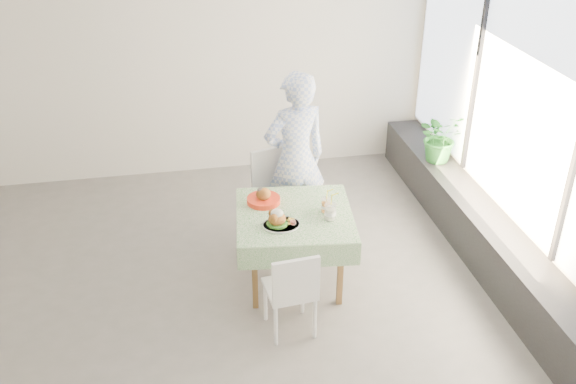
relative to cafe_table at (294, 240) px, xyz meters
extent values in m
plane|color=#5F5C5A|center=(-0.88, 0.03, -0.46)|extent=(6.00, 6.00, 0.00)
cube|color=white|center=(-0.88, 2.53, 0.94)|extent=(6.00, 0.02, 2.80)
cube|color=white|center=(-0.88, -2.47, 0.94)|extent=(6.00, 0.02, 2.80)
cube|color=white|center=(2.12, 0.03, 0.94)|extent=(0.02, 5.00, 2.80)
cube|color=#D1E0F9|center=(2.09, 0.03, 1.19)|extent=(0.01, 4.80, 2.18)
cube|color=black|center=(1.92, 0.03, -0.21)|extent=(0.40, 4.80, 0.50)
cube|color=brown|center=(0.00, 0.00, 0.25)|extent=(1.00, 1.00, 0.04)
cube|color=white|center=(0.00, 0.00, 0.28)|extent=(1.15, 1.15, 0.01)
cube|color=white|center=(0.00, 0.71, 0.04)|extent=(0.57, 0.57, 0.04)
cube|color=white|center=(-0.05, 0.91, 0.29)|extent=(0.46, 0.16, 0.46)
cube|color=white|center=(-0.17, -0.67, -0.04)|extent=(0.43, 0.43, 0.04)
cube|color=white|center=(-0.16, -0.85, 0.18)|extent=(0.40, 0.08, 0.39)
imported|color=#8AA2DD|center=(0.16, 0.75, 0.45)|extent=(0.75, 0.58, 1.83)
cylinder|color=white|center=(-0.15, -0.18, 0.29)|extent=(0.33, 0.33, 0.02)
cylinder|color=#215916|center=(-0.19, -0.18, 0.31)|extent=(0.18, 0.18, 0.02)
ellipsoid|color=brown|center=(-0.19, -0.18, 0.36)|extent=(0.15, 0.14, 0.12)
ellipsoid|color=white|center=(-0.19, -0.18, 0.41)|extent=(0.11, 0.10, 0.08)
cylinder|color=#AB2110|center=(-0.05, -0.20, 0.32)|extent=(0.06, 0.06, 0.03)
cylinder|color=white|center=(0.29, -0.02, 0.35)|extent=(0.09, 0.09, 0.13)
cylinder|color=orange|center=(0.29, -0.02, 0.33)|extent=(0.08, 0.08, 0.09)
cylinder|color=white|center=(0.29, -0.02, 0.41)|extent=(0.09, 0.09, 0.01)
cylinder|color=yellow|center=(0.29, -0.02, 0.46)|extent=(0.01, 0.03, 0.18)
cylinder|color=white|center=(0.29, -0.15, 0.35)|extent=(0.10, 0.10, 0.15)
cylinder|color=white|center=(0.29, -0.15, 0.34)|extent=(0.09, 0.09, 0.11)
cylinder|color=white|center=(0.29, -0.15, 0.43)|extent=(0.11, 0.11, 0.01)
cylinder|color=yellow|center=(0.30, -0.15, 0.48)|extent=(0.01, 0.04, 0.20)
cylinder|color=red|center=(-0.24, 0.25, 0.31)|extent=(0.31, 0.31, 0.05)
cylinder|color=white|center=(-0.24, 0.25, 0.32)|extent=(0.26, 0.26, 0.02)
ellipsoid|color=brown|center=(-0.24, 0.25, 0.37)|extent=(0.14, 0.13, 0.12)
imported|color=#277627|center=(1.93, 1.26, 0.33)|extent=(0.60, 0.55, 0.58)
camera|label=1|loc=(-0.99, -4.89, 3.27)|focal=40.00mm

